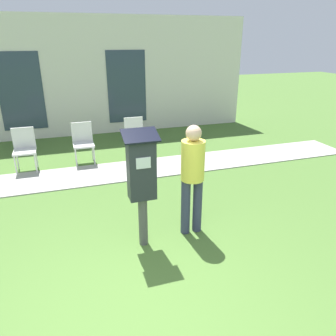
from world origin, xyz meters
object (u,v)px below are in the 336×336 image
at_px(parking_meter, 142,175).
at_px(person_standing, 193,172).
at_px(outdoor_chair_left, 24,146).
at_px(outdoor_chair_middle, 83,140).
at_px(outdoor_chair_right, 135,134).

height_order(parking_meter, person_standing, parking_meter).
height_order(outdoor_chair_left, outdoor_chair_middle, same).
relative_size(person_standing, outdoor_chair_middle, 1.76).
bearing_deg(outdoor_chair_right, outdoor_chair_left, 178.66).
relative_size(parking_meter, outdoor_chair_right, 1.77).
bearing_deg(parking_meter, outdoor_chair_middle, 98.17).
distance_m(parking_meter, outdoor_chair_left, 3.80).
bearing_deg(outdoor_chair_left, outdoor_chair_middle, 21.79).
height_order(parking_meter, outdoor_chair_right, parking_meter).
bearing_deg(outdoor_chair_left, person_standing, -35.84).
distance_m(person_standing, outdoor_chair_left, 4.09).
relative_size(parking_meter, person_standing, 1.01).
distance_m(person_standing, outdoor_chair_right, 3.50).
relative_size(parking_meter, outdoor_chair_middle, 1.77).
bearing_deg(person_standing, parking_meter, -140.48).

